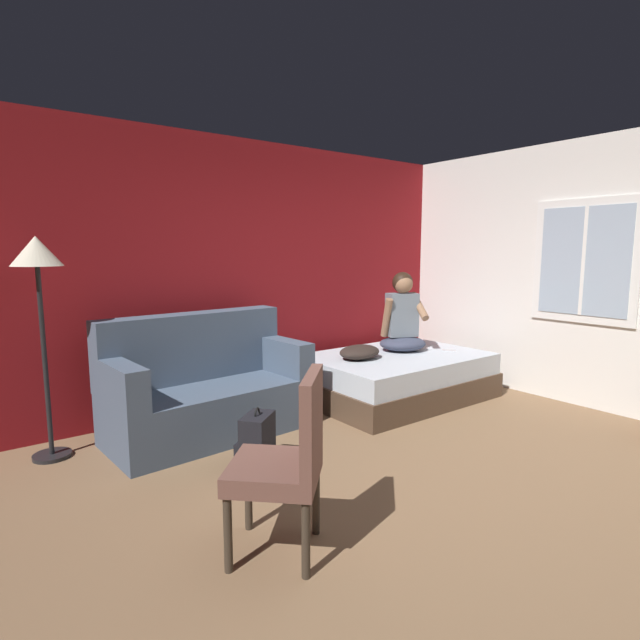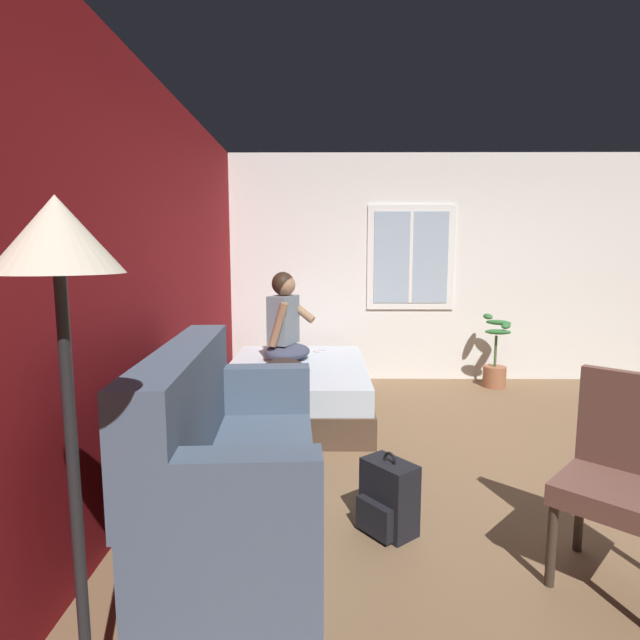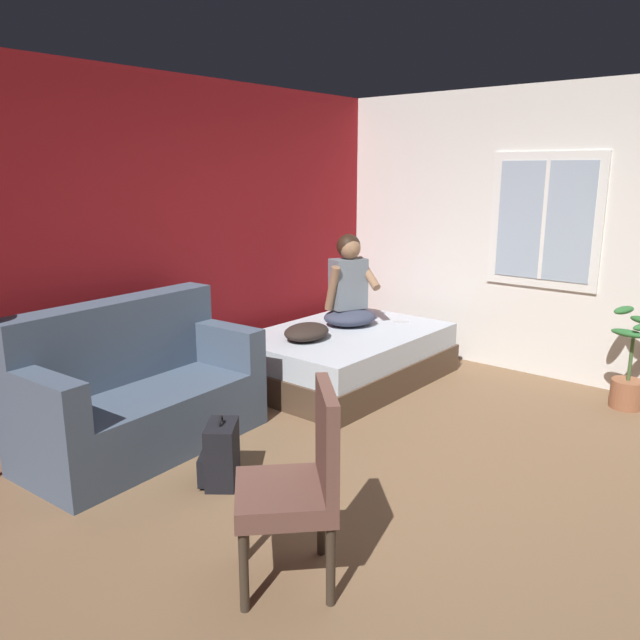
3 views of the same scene
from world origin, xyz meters
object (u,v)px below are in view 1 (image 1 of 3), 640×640
Objects in this scene: bed at (396,376)px; backpack at (256,442)px; side_chair at (287,457)px; cell_phone at (449,351)px; throw_pillow at (360,352)px; person_seated at (402,319)px; floor_lamp at (38,273)px; couch at (206,389)px.

bed is 2.18m from backpack.
bed is 2.99m from side_chair.
throw_pillow is at bearing 123.61° from cell_phone.
person_seated is at bearing 17.76° from backpack.
side_chair is at bearing -69.80° from floor_lamp.
bed is at bearing 33.33° from side_chair.
floor_lamp reaches higher than backpack.
bed is 1.98× the size of side_chair.
bed reaches higher than backpack.
side_chair is (-0.40, -1.91, 0.14)m from couch.
cell_phone is (3.09, 1.41, -0.05)m from side_chair.
cell_phone reaches higher than backpack.
cell_phone is at bearing -16.34° from throw_pillow.
side_chair reaches higher than cell_phone.
bed is 1.14× the size of floor_lamp.
throw_pillow reaches higher than bed.
bed is at bearing -8.64° from floor_lamp.
couch is 2.00× the size of person_seated.
floor_lamp is at bearing 136.80° from backpack.
bed is at bearing -149.66° from person_seated.
cell_phone is (0.39, -0.35, -0.35)m from person_seated.
bed is at bearing 16.35° from backpack.
backpack is (-2.30, -0.74, -0.64)m from person_seated.
side_chair is 2.14× the size of backpack.
side_chair is 6.81× the size of cell_phone.
throw_pillow is at bearing -8.29° from floor_lamp.
floor_lamp is (-3.27, 0.50, 1.19)m from bed.
couch reaches higher than side_chair.
couch is 1.65m from throw_pillow.
person_seated is 1.82× the size of throw_pillow.
couch is 1.96m from side_chair.
side_chair is at bearing 164.50° from cell_phone.
floor_lamp is (-0.78, 2.13, 0.90)m from side_chair.
floor_lamp is at bearing 171.36° from bed.
person_seated is (0.21, 0.12, 0.60)m from bed.
person_seated reaches higher than throw_pillow.
throw_pillow is at bearing -6.55° from couch.
backpack is at bearing -156.85° from throw_pillow.
side_chair is 3.24m from person_seated.
throw_pillow is (-0.45, 0.09, 0.31)m from bed.
cell_phone is (0.60, -0.22, 0.25)m from bed.
throw_pillow is (2.03, 1.72, 0.02)m from side_chair.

